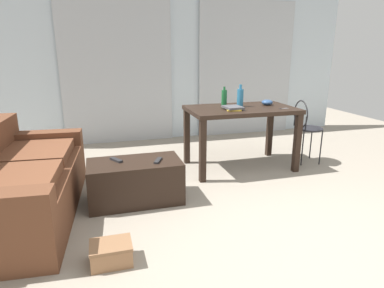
{
  "coord_description": "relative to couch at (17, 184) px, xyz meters",
  "views": [
    {
      "loc": [
        -1.44,
        -1.85,
        1.47
      ],
      "look_at": [
        -0.44,
        1.66,
        0.43
      ],
      "focal_mm": 30.96,
      "sensor_mm": 36.0,
      "label": 1
    }
  ],
  "objects": [
    {
      "name": "coffee_table",
      "position": [
        1.05,
        0.03,
        -0.1
      ],
      "size": [
        0.91,
        0.49,
        0.42
      ],
      "color": "black",
      "rests_on": "ground"
    },
    {
      "name": "tv_remote_primary",
      "position": [
        1.28,
        -0.03,
        0.12
      ],
      "size": [
        0.11,
        0.17,
        0.02
      ],
      "primitive_type": "cube",
      "rotation": [
        0.0,
        0.0,
        -0.43
      ],
      "color": "#232326",
      "rests_on": "coffee_table"
    },
    {
      "name": "scissors",
      "position": [
        2.91,
        0.45,
        0.47
      ],
      "size": [
        0.12,
        0.05,
        0.0
      ],
      "color": "#9EA0A5",
      "rests_on": "craft_table"
    },
    {
      "name": "wire_chair",
      "position": [
        3.35,
        0.62,
        0.22
      ],
      "size": [
        0.37,
        0.38,
        0.84
      ],
      "color": "black",
      "rests_on": "ground"
    },
    {
      "name": "bottle_far",
      "position": [
        2.29,
        0.82,
        0.57
      ],
      "size": [
        0.07,
        0.07,
        0.25
      ],
      "color": "#195B2D",
      "rests_on": "craft_table"
    },
    {
      "name": "book_stack",
      "position": [
        2.3,
        0.55,
        0.49
      ],
      "size": [
        0.21,
        0.26,
        0.04
      ],
      "color": "gold",
      "rests_on": "craft_table"
    },
    {
      "name": "curtains",
      "position": [
        2.19,
        2.36,
        0.83
      ],
      "size": [
        3.94,
        0.03,
        2.27
      ],
      "color": "#B2B7BC",
      "rests_on": "ground"
    },
    {
      "name": "shoebox",
      "position": [
        0.76,
        -0.94,
        -0.23
      ],
      "size": [
        0.29,
        0.22,
        0.15
      ],
      "color": "#996B47",
      "rests_on": "ground"
    },
    {
      "name": "bowl",
      "position": [
        2.86,
        0.75,
        0.5
      ],
      "size": [
        0.14,
        0.14,
        0.07
      ],
      "primitive_type": "ellipsoid",
      "color": "#2D4C7A",
      "rests_on": "craft_table"
    },
    {
      "name": "wall_back",
      "position": [
        2.19,
        2.45,
        1.01
      ],
      "size": [
        5.77,
        0.1,
        2.63
      ],
      "primitive_type": "cube",
      "color": "silver",
      "rests_on": "ground"
    },
    {
      "name": "ground_plane",
      "position": [
        2.19,
        0.21,
        -0.31
      ],
      "size": [
        8.8,
        8.8,
        0.0
      ],
      "primitive_type": "plane",
      "color": "gray"
    },
    {
      "name": "couch",
      "position": [
        0.0,
        0.0,
        0.0
      ],
      "size": [
        1.01,
        1.95,
        0.8
      ],
      "color": "brown",
      "rests_on": "ground"
    },
    {
      "name": "craft_table",
      "position": [
        2.46,
        0.67,
        0.36
      ],
      "size": [
        1.32,
        0.79,
        0.78
      ],
      "color": "black",
      "rests_on": "ground"
    },
    {
      "name": "bottle_near",
      "position": [
        2.47,
        0.74,
        0.59
      ],
      "size": [
        0.08,
        0.08,
        0.28
      ],
      "color": "teal",
      "rests_on": "craft_table"
    },
    {
      "name": "tv_remote_secondary",
      "position": [
        0.88,
        0.09,
        0.12
      ],
      "size": [
        0.12,
        0.17,
        0.02
      ],
      "primitive_type": "cube",
      "rotation": [
        0.0,
        0.0,
        0.51
      ],
      "color": "#232326",
      "rests_on": "coffee_table"
    }
  ]
}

